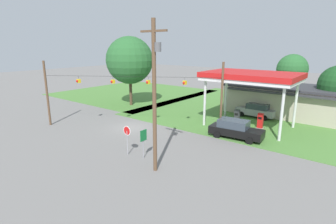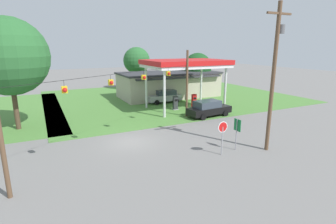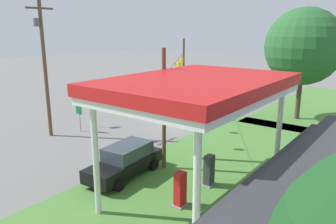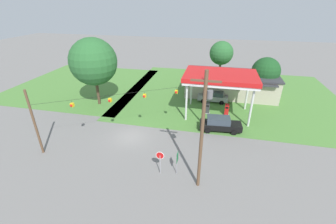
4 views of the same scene
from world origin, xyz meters
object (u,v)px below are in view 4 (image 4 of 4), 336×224
object	(u,v)px
gas_station_store	(230,84)
route_sign	(177,159)
gas_station_canopy	(220,77)
tree_far_back	(266,71)
stop_sign_roadside	(160,158)
car_at_pumps_front	(220,124)
tree_west_verge	(93,62)
fuel_pump_near	(208,108)
car_at_pumps_rear	(213,96)
fuel_pump_far	(227,110)
tree_behind_station	(221,53)
utility_pole_main	(203,128)

from	to	relation	value
gas_station_store	route_sign	xyz separation A→B (m)	(-5.28, -21.82, -0.22)
gas_station_canopy	tree_far_back	distance (m)	11.29
stop_sign_roadside	route_sign	bearing A→B (deg)	-169.72
car_at_pumps_front	route_sign	distance (m)	9.81
tree_west_verge	stop_sign_roadside	bearing A→B (deg)	-44.98
stop_sign_roadside	gas_station_store	bearing A→B (deg)	-107.20
tree_far_back	fuel_pump_near	bearing A→B (deg)	-135.16
car_at_pumps_rear	tree_far_back	bearing A→B (deg)	-152.66
gas_station_canopy	stop_sign_roadside	xyz separation A→B (m)	(-4.90, -13.79, -3.73)
fuel_pump_far	car_at_pumps_rear	distance (m)	4.93
route_sign	stop_sign_roadside	bearing A→B (deg)	-169.72
fuel_pump_near	fuel_pump_far	size ratio (longest dim) A/B	1.00
fuel_pump_near	car_at_pumps_rear	xyz separation A→B (m)	(0.64, 4.48, 0.09)
fuel_pump_far	tree_far_back	distance (m)	11.00
gas_station_canopy	tree_west_verge	size ratio (longest dim) A/B	0.94
fuel_pump_far	car_at_pumps_front	world-z (taller)	car_at_pumps_front
fuel_pump_far	tree_west_verge	world-z (taller)	tree_west_verge
tree_behind_station	tree_west_verge	xyz separation A→B (m)	(-18.35, -17.72, 1.55)
fuel_pump_near	tree_west_verge	xyz separation A→B (m)	(-17.00, -0.35, 5.91)
utility_pole_main	tree_far_back	bearing A→B (deg)	69.86
fuel_pump_far	stop_sign_roadside	world-z (taller)	stop_sign_roadside
fuel_pump_near	tree_far_back	world-z (taller)	tree_far_back
gas_station_store	route_sign	size ratio (longest dim) A/B	6.32
tree_far_back	utility_pole_main	bearing A→B (deg)	-110.14
utility_pole_main	tree_west_verge	world-z (taller)	utility_pole_main
gas_station_store	stop_sign_roadside	distance (m)	23.13
gas_station_store	stop_sign_roadside	bearing A→B (deg)	-107.20
gas_station_store	fuel_pump_near	bearing A→B (deg)	-111.58
car_at_pumps_front	tree_west_verge	xyz separation A→B (m)	(-18.79, 4.13, 5.81)
car_at_pumps_rear	stop_sign_roadside	world-z (taller)	stop_sign_roadside
tree_behind_station	tree_west_verge	size ratio (longest dim) A/B	0.74
gas_station_canopy	tree_behind_station	size ratio (longest dim) A/B	1.27
gas_station_canopy	tree_behind_station	xyz separation A→B (m)	(0.00, 17.37, -0.35)
gas_station_canopy	tree_far_back	size ratio (longest dim) A/B	1.44
fuel_pump_near	car_at_pumps_front	world-z (taller)	car_at_pumps_front
gas_station_store	fuel_pump_far	distance (m)	8.41
route_sign	fuel_pump_near	bearing A→B (deg)	81.62
gas_station_canopy	route_sign	bearing A→B (deg)	-103.89
gas_station_canopy	tree_west_verge	bearing A→B (deg)	-178.89
gas_station_store	car_at_pumps_front	size ratio (longest dim) A/B	2.87
route_sign	gas_station_store	bearing A→B (deg)	76.40
tree_behind_station	tree_far_back	size ratio (longest dim) A/B	1.14
car_at_pumps_rear	route_sign	distance (m)	18.19
car_at_pumps_front	car_at_pumps_rear	size ratio (longest dim) A/B	1.11
fuel_pump_near	tree_behind_station	size ratio (longest dim) A/B	0.23
car_at_pumps_front	gas_station_store	bearing A→B (deg)	78.42
fuel_pump_near	car_at_pumps_rear	world-z (taller)	car_at_pumps_rear
gas_station_canopy	fuel_pump_near	bearing A→B (deg)	-179.94
gas_station_store	fuel_pump_near	size ratio (longest dim) A/B	8.65
gas_station_canopy	utility_pole_main	bearing A→B (deg)	-94.72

